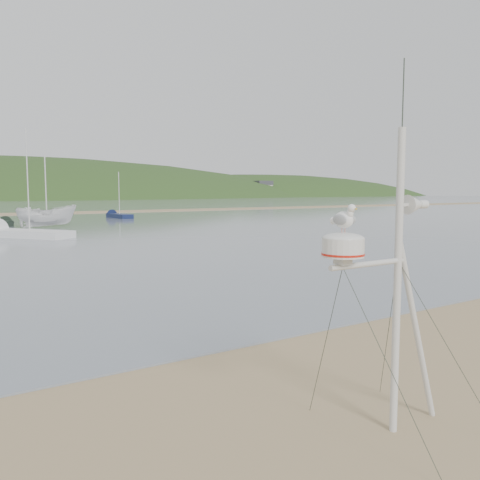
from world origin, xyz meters
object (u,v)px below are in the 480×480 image
mast_rig (396,347)px  sailboat_dark_mid (1,224)px  sailboat_white_near (4,233)px  boat_white (46,198)px  sailboat_blue_far (114,215)px

mast_rig → sailboat_dark_mid: 45.06m
sailboat_dark_mid → sailboat_white_near: size_ratio=0.69×
boat_white → sailboat_white_near: size_ratio=0.62×
mast_rig → sailboat_blue_far: (15.81, 54.23, -0.88)m
mast_rig → sailboat_dark_mid: bearing=87.4°
sailboat_dark_mid → sailboat_blue_far: 16.54m
sailboat_dark_mid → sailboat_white_near: (-1.42, -10.54, -0.00)m
boat_white → sailboat_dark_mid: bearing=56.5°
boat_white → sailboat_blue_far: sailboat_blue_far is taller
boat_white → sailboat_blue_far: bearing=-32.2°
boat_white → sailboat_white_near: sailboat_white_near is taller
mast_rig → boat_white: bearing=82.8°
sailboat_dark_mid → sailboat_white_near: sailboat_white_near is taller
sailboat_dark_mid → sailboat_white_near: 10.64m
mast_rig → sailboat_blue_far: 56.49m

